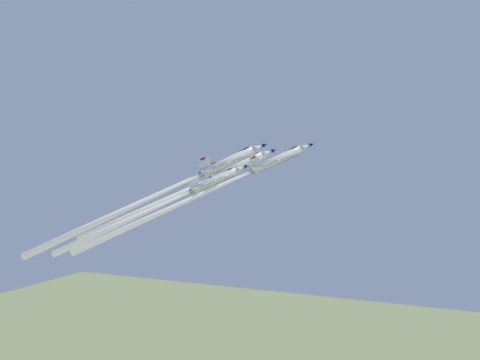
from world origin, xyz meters
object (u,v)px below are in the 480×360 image
at_px(jet_right, 144,201).
at_px(jet_slot, 152,209).
at_px(jet_lead, 192,198).
at_px(jet_left, 178,194).

relative_size(jet_right, jet_slot, 1.17).
distance_m(jet_lead, jet_slot, 9.40).
distance_m(jet_left, jet_right, 16.00).
xyz_separation_m(jet_right, jet_slot, (-2.46, 6.43, -2.44)).
bearing_deg(jet_lead, jet_slot, -77.03).
xyz_separation_m(jet_left, jet_right, (1.23, -15.94, -0.56)).
distance_m(jet_left, jet_slot, 10.05).
bearing_deg(jet_slot, jet_left, 160.51).
bearing_deg(jet_slot, jet_right, 8.84).
xyz_separation_m(jet_left, jet_slot, (-1.23, -9.51, -3.00)).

